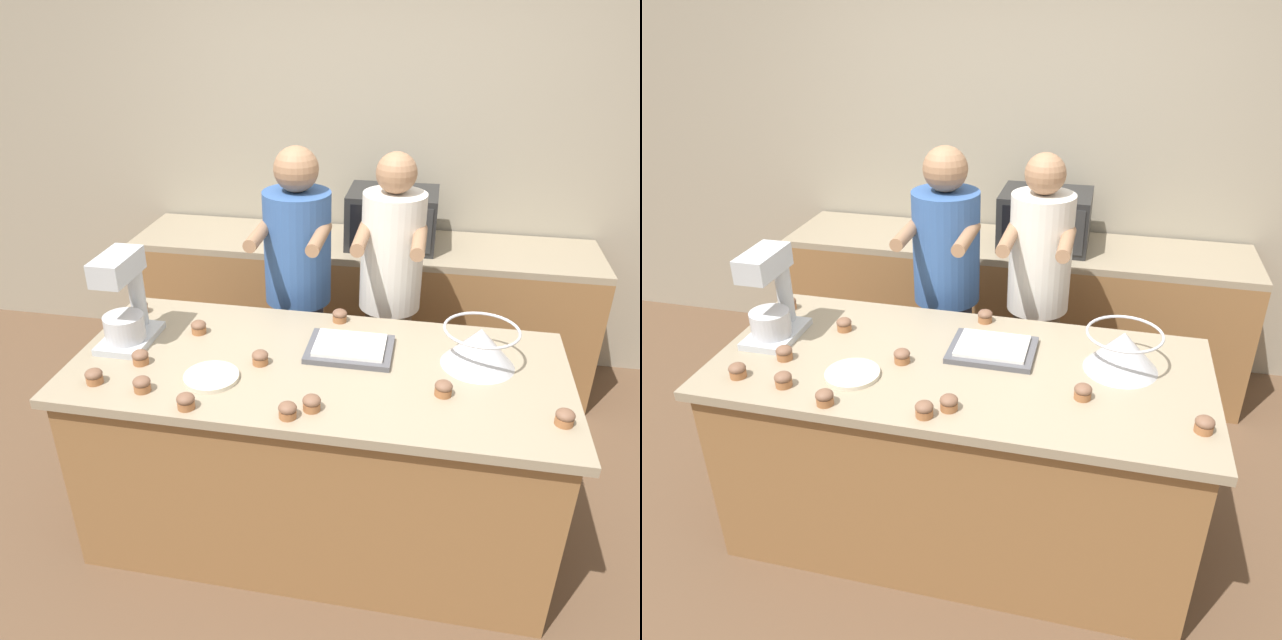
# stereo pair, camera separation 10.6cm
# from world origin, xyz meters

# --- Properties ---
(ground_plane) EXTENTS (16.00, 16.00, 0.00)m
(ground_plane) POSITION_xyz_m (0.00, 0.00, 0.00)
(ground_plane) COLOR brown
(back_wall) EXTENTS (10.00, 0.06, 2.70)m
(back_wall) POSITION_xyz_m (0.00, 1.77, 1.35)
(back_wall) COLOR gray
(back_wall) RESTS_ON ground_plane
(island_counter) EXTENTS (2.02, 0.91, 0.89)m
(island_counter) POSITION_xyz_m (0.00, 0.00, 0.45)
(island_counter) COLOR olive
(island_counter) RESTS_ON ground_plane
(back_counter) EXTENTS (2.80, 0.60, 0.89)m
(back_counter) POSITION_xyz_m (0.00, 1.42, 0.45)
(back_counter) COLOR olive
(back_counter) RESTS_ON ground_plane
(person_left) EXTENTS (0.35, 0.51, 1.61)m
(person_left) POSITION_xyz_m (-0.24, 0.72, 0.85)
(person_left) COLOR #33384C
(person_left) RESTS_ON ground_plane
(person_right) EXTENTS (0.32, 0.49, 1.60)m
(person_right) POSITION_xyz_m (0.23, 0.72, 0.85)
(person_right) COLOR brown
(person_right) RESTS_ON ground_plane
(stand_mixer) EXTENTS (0.20, 0.30, 0.41)m
(stand_mixer) POSITION_xyz_m (-0.84, 0.03, 1.07)
(stand_mixer) COLOR #B2B7BC
(stand_mixer) RESTS_ON island_counter
(mixing_bowl) EXTENTS (0.31, 0.31, 0.17)m
(mixing_bowl) POSITION_xyz_m (0.64, 0.12, 0.98)
(mixing_bowl) COLOR #BCBCC1
(mixing_bowl) RESTS_ON island_counter
(baking_tray) EXTENTS (0.36, 0.27, 0.04)m
(baking_tray) POSITION_xyz_m (0.11, 0.12, 0.91)
(baking_tray) COLOR #4C4C51
(baking_tray) RESTS_ON island_counter
(microwave_oven) EXTENTS (0.52, 0.40, 0.33)m
(microwave_oven) POSITION_xyz_m (0.17, 1.42, 1.06)
(microwave_oven) COLOR black
(microwave_oven) RESTS_ON back_counter
(small_plate) EXTENTS (0.22, 0.22, 0.02)m
(small_plate) POSITION_xyz_m (-0.39, -0.19, 0.90)
(small_plate) COLOR beige
(small_plate) RESTS_ON island_counter
(cupcake_0) EXTENTS (0.07, 0.07, 0.06)m
(cupcake_0) POSITION_xyz_m (-0.83, -0.30, 0.92)
(cupcake_0) COLOR #9E6038
(cupcake_0) RESTS_ON island_counter
(cupcake_1) EXTENTS (0.07, 0.07, 0.06)m
(cupcake_1) POSITION_xyz_m (-0.23, -0.04, 0.92)
(cupcake_1) COLOR #9E6038
(cupcake_1) RESTS_ON island_counter
(cupcake_2) EXTENTS (0.07, 0.07, 0.06)m
(cupcake_2) POSITION_xyz_m (-0.04, -0.37, 0.92)
(cupcake_2) COLOR #9E6038
(cupcake_2) RESTS_ON island_counter
(cupcake_3) EXTENTS (0.07, 0.07, 0.06)m
(cupcake_3) POSITION_xyz_m (-0.57, 0.16, 0.92)
(cupcake_3) COLOR #9E6038
(cupcake_3) RESTS_ON island_counter
(cupcake_4) EXTENTS (0.07, 0.07, 0.06)m
(cupcake_4) POSITION_xyz_m (0.03, 0.38, 0.92)
(cupcake_4) COLOR #9E6038
(cupcake_4) RESTS_ON island_counter
(cupcake_5) EXTENTS (0.07, 0.07, 0.06)m
(cupcake_5) POSITION_xyz_m (0.51, -0.13, 0.92)
(cupcake_5) COLOR #9E6038
(cupcake_5) RESTS_ON island_counter
(cupcake_6) EXTENTS (0.07, 0.07, 0.06)m
(cupcake_6) POSITION_xyz_m (-0.42, -0.39, 0.92)
(cupcake_6) COLOR #9E6038
(cupcake_6) RESTS_ON island_counter
(cupcake_7) EXTENTS (0.07, 0.07, 0.06)m
(cupcake_7) POSITION_xyz_m (-0.62, -0.32, 0.92)
(cupcake_7) COLOR #9E6038
(cupcake_7) RESTS_ON island_counter
(cupcake_8) EXTENTS (0.07, 0.07, 0.06)m
(cupcake_8) POSITION_xyz_m (-0.71, -0.13, 0.92)
(cupcake_8) COLOR #9E6038
(cupcake_8) RESTS_ON island_counter
(cupcake_9) EXTENTS (0.07, 0.07, 0.06)m
(cupcake_9) POSITION_xyz_m (0.93, -0.23, 0.92)
(cupcake_9) COLOR #9E6038
(cupcake_9) RESTS_ON island_counter
(cupcake_10) EXTENTS (0.07, 0.07, 0.06)m
(cupcake_10) POSITION_xyz_m (-0.91, 0.30, 0.92)
(cupcake_10) COLOR #9E6038
(cupcake_10) RESTS_ON island_counter
(cupcake_11) EXTENTS (0.07, 0.07, 0.06)m
(cupcake_11) POSITION_xyz_m (0.04, -0.31, 0.92)
(cupcake_11) COLOR #9E6038
(cupcake_11) RESTS_ON island_counter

